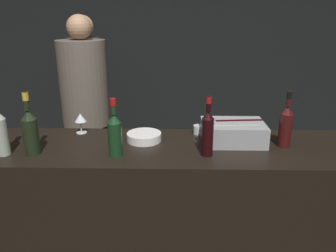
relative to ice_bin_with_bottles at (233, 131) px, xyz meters
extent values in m
cube|color=black|center=(-0.41, 2.18, 0.31)|extent=(6.40, 0.06, 2.80)
cube|color=black|center=(-0.41, -0.08, -0.58)|extent=(2.43, 0.63, 1.02)
cube|color=#9EA0A5|center=(0.00, 0.00, -0.01)|extent=(0.39, 0.28, 0.13)
cylinder|color=#9EA899|center=(-0.01, -0.05, 0.03)|extent=(0.30, 0.09, 0.07)
cylinder|color=black|center=(0.04, 0.04, 0.03)|extent=(0.30, 0.10, 0.07)
cylinder|color=white|center=(-0.57, 0.01, -0.04)|extent=(0.22, 0.22, 0.05)
cylinder|color=gray|center=(-0.57, 0.01, -0.02)|extent=(0.18, 0.18, 0.01)
cylinder|color=silver|center=(-1.01, 0.14, -0.07)|extent=(0.07, 0.07, 0.00)
cylinder|color=silver|center=(-1.01, 0.14, -0.03)|extent=(0.01, 0.01, 0.08)
cone|color=silver|center=(-1.01, 0.14, 0.04)|extent=(0.08, 0.08, 0.06)
cylinder|color=silver|center=(-0.21, 0.14, -0.04)|extent=(0.07, 0.07, 0.06)
sphere|color=#F4C66B|center=(-0.21, 0.14, -0.04)|extent=(0.03, 0.03, 0.03)
cylinder|color=#9EA899|center=(-1.36, -0.23, 0.04)|extent=(0.08, 0.08, 0.22)
cylinder|color=#380F0F|center=(0.30, -0.06, 0.03)|extent=(0.08, 0.08, 0.21)
cone|color=#380F0F|center=(0.30, -0.06, 0.16)|extent=(0.08, 0.08, 0.05)
cylinder|color=#380F0F|center=(0.30, -0.06, 0.23)|extent=(0.02, 0.02, 0.09)
cylinder|color=black|center=(0.30, -0.06, 0.25)|extent=(0.03, 0.03, 0.04)
cylinder|color=#143319|center=(-0.71, -0.22, 0.03)|extent=(0.08, 0.08, 0.20)
cone|color=#143319|center=(-0.71, -0.22, 0.15)|extent=(0.08, 0.08, 0.05)
cylinder|color=#143319|center=(-0.71, -0.22, 0.22)|extent=(0.03, 0.03, 0.09)
cylinder|color=maroon|center=(-0.71, -0.22, 0.25)|extent=(0.03, 0.03, 0.04)
cylinder|color=black|center=(-1.19, -0.21, 0.04)|extent=(0.09, 0.09, 0.21)
cone|color=black|center=(-1.19, -0.21, 0.17)|extent=(0.09, 0.09, 0.05)
cylinder|color=black|center=(-1.19, -0.21, 0.24)|extent=(0.03, 0.03, 0.10)
cylinder|color=gold|center=(-1.19, -0.21, 0.27)|extent=(0.03, 0.03, 0.05)
cylinder|color=black|center=(-0.19, -0.21, 0.04)|extent=(0.07, 0.07, 0.22)
cone|color=black|center=(-0.19, -0.21, 0.17)|extent=(0.07, 0.07, 0.04)
cylinder|color=black|center=(-0.19, -0.21, 0.23)|extent=(0.03, 0.03, 0.08)
cylinder|color=maroon|center=(-0.19, -0.21, 0.26)|extent=(0.03, 0.03, 0.04)
cube|color=black|center=(-1.18, 0.90, -0.67)|extent=(0.31, 0.23, 0.83)
cylinder|color=#60564C|center=(-1.18, 0.90, 0.12)|extent=(0.42, 0.42, 0.75)
sphere|color=tan|center=(-1.18, 0.90, 0.60)|extent=(0.21, 0.21, 0.21)
cube|color=black|center=(-1.26, 1.29, -0.68)|extent=(0.25, 0.18, 0.82)
cylinder|color=black|center=(-1.26, 1.29, 0.11)|extent=(0.33, 0.33, 0.75)
sphere|color=beige|center=(-1.26, 1.29, 0.59)|extent=(0.21, 0.21, 0.21)
camera|label=1|loc=(-0.37, -1.95, 0.70)|focal=35.00mm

